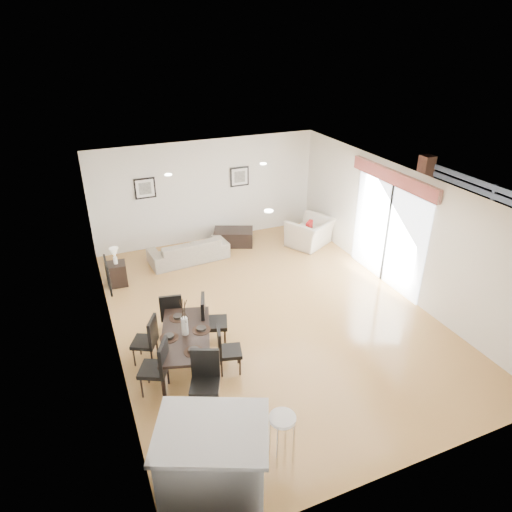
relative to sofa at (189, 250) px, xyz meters
name	(u,v)px	position (x,y,z in m)	size (l,w,h in m)	color
ground	(269,314)	(0.87, -2.93, -0.28)	(8.00, 8.00, 0.00)	#B47E4A
wall_back	(207,191)	(0.87, 1.07, 1.07)	(6.00, 0.04, 2.70)	white
wall_front	(410,395)	(0.87, -6.93, 1.07)	(6.00, 0.04, 2.70)	white
wall_left	(107,286)	(-2.13, -2.93, 1.07)	(0.04, 8.00, 2.70)	white
wall_right	(398,230)	(3.87, -2.93, 1.07)	(0.04, 8.00, 2.70)	white
ceiling	(271,186)	(0.87, -2.93, 2.42)	(6.00, 8.00, 0.02)	white
sofa	(189,250)	(0.00, 0.00, 0.00)	(1.93, 0.76, 0.56)	gray
armchair	(310,232)	(3.21, -0.37, 0.08)	(1.11, 0.97, 0.72)	beige
courtyard_plant_a	(512,267)	(6.56, -3.78, 0.04)	(0.58, 0.50, 0.64)	#395D28
courtyard_plant_b	(464,240)	(6.63, -2.27, 0.06)	(0.38, 0.38, 0.68)	#395D28
dining_table	(186,337)	(-1.07, -3.82, 0.31)	(1.21, 1.75, 0.66)	black
dining_chair_wnear	(158,365)	(-1.63, -4.26, 0.25)	(0.57, 0.57, 0.95)	black
dining_chair_wfar	(148,338)	(-1.64, -3.46, 0.21)	(0.54, 0.54, 0.88)	black
dining_chair_enear	(225,347)	(-0.51, -4.20, 0.20)	(0.47, 0.47, 0.86)	black
dining_chair_efar	(210,318)	(-0.52, -3.40, 0.27)	(0.56, 0.56, 0.99)	black
dining_chair_head	(205,376)	(-1.04, -4.80, 0.26)	(0.57, 0.57, 0.96)	black
dining_chair_foot	(172,312)	(-1.09, -2.84, 0.22)	(0.48, 0.48, 0.90)	black
vase	(184,320)	(-1.07, -3.82, 0.65)	(0.86, 1.32, 0.67)	white
coffee_table	(234,237)	(1.35, 0.46, -0.08)	(1.02, 0.61, 0.41)	black
side_table	(118,274)	(-1.79, -0.53, -0.02)	(0.40, 0.40, 0.53)	black
table_lamp	(114,254)	(-1.79, -0.53, 0.49)	(0.20, 0.20, 0.38)	white
cushion	(309,227)	(3.11, -0.47, 0.29)	(0.31, 0.10, 0.31)	#AC1616
kitchen_island	(213,457)	(-1.36, -6.16, 0.20)	(1.68, 1.52, 0.96)	silver
bar_stool	(282,423)	(-0.42, -6.16, 0.38)	(0.35, 0.35, 0.77)	white
framed_print_back_left	(145,188)	(-0.73, 1.04, 1.37)	(0.52, 0.04, 0.52)	black
framed_print_back_right	(240,177)	(1.77, 1.04, 1.37)	(0.52, 0.04, 0.52)	black
framed_print_left_wall	(108,275)	(-2.10, -3.13, 1.37)	(0.04, 0.52, 0.52)	black
sliding_door	(390,212)	(3.82, -2.63, 1.38)	(0.12, 2.70, 2.57)	white
courtyard	(474,213)	(7.03, -2.07, 0.64)	(6.00, 6.00, 2.00)	gray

